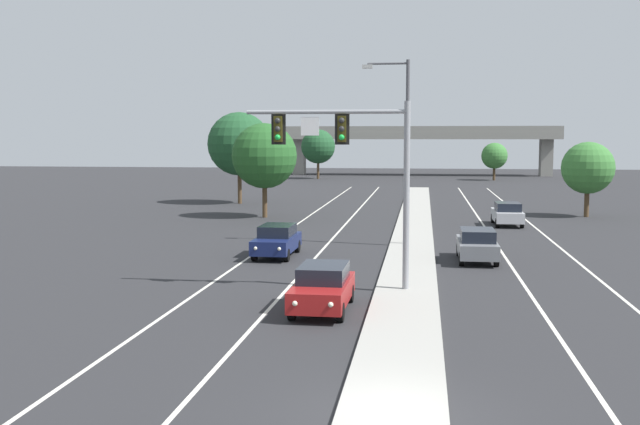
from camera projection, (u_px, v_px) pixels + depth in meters
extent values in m
plane|color=#28282B|center=(393.00, 416.00, 16.35)|extent=(260.00, 260.00, 0.00)
cube|color=#9E9B93|center=(409.00, 269.00, 34.09)|extent=(2.40, 110.00, 0.15)
cube|color=silver|center=(325.00, 246.00, 41.63)|extent=(0.14, 100.00, 0.01)
cube|color=silver|center=(500.00, 250.00, 40.37)|extent=(0.14, 100.00, 0.01)
cube|color=silver|center=(266.00, 245.00, 42.08)|extent=(0.14, 100.00, 0.01)
cube|color=silver|center=(564.00, 251.00, 39.92)|extent=(0.14, 100.00, 0.01)
cylinder|color=gray|center=(406.00, 196.00, 28.96)|extent=(0.24, 0.24, 7.20)
cylinder|color=gray|center=(326.00, 112.00, 29.06)|extent=(6.21, 0.16, 0.16)
cube|color=black|center=(342.00, 129.00, 29.08)|extent=(0.56, 0.06, 1.20)
cube|color=#38330F|center=(342.00, 129.00, 29.04)|extent=(0.32, 0.32, 1.00)
sphere|color=#282828|center=(342.00, 120.00, 28.84)|extent=(0.22, 0.22, 0.22)
sphere|color=#282828|center=(342.00, 129.00, 28.87)|extent=(0.22, 0.22, 0.22)
sphere|color=green|center=(342.00, 137.00, 28.91)|extent=(0.22, 0.22, 0.22)
cube|color=black|center=(279.00, 129.00, 29.42)|extent=(0.56, 0.06, 1.20)
cube|color=#38330F|center=(278.00, 129.00, 29.38)|extent=(0.32, 0.32, 1.00)
sphere|color=#282828|center=(277.00, 121.00, 29.18)|extent=(0.22, 0.22, 0.22)
sphere|color=#282828|center=(278.00, 129.00, 29.21)|extent=(0.22, 0.22, 0.22)
sphere|color=green|center=(278.00, 137.00, 29.24)|extent=(0.22, 0.22, 0.22)
cube|color=white|center=(310.00, 126.00, 29.18)|extent=(0.70, 0.04, 0.70)
cylinder|color=#4C4C51|center=(407.00, 152.00, 41.34)|extent=(0.20, 0.20, 10.00)
cylinder|color=#4C4C51|center=(388.00, 64.00, 41.01)|extent=(2.20, 0.12, 0.12)
cube|color=#B7B7B2|center=(367.00, 67.00, 41.17)|extent=(0.56, 0.28, 0.20)
cube|color=maroon|center=(323.00, 292.00, 26.18)|extent=(1.85, 4.42, 0.70)
cube|color=black|center=(323.00, 273.00, 26.34)|extent=(1.61, 2.39, 0.56)
sphere|color=#EAE5C6|center=(331.00, 305.00, 23.95)|extent=(0.18, 0.18, 0.18)
sphere|color=#EAE5C6|center=(295.00, 303.00, 24.12)|extent=(0.18, 0.18, 0.18)
cylinder|color=black|center=(340.00, 312.00, 24.62)|extent=(0.23, 0.64, 0.64)
cylinder|color=black|center=(292.00, 311.00, 24.86)|extent=(0.23, 0.64, 0.64)
cylinder|color=black|center=(350.00, 294.00, 27.58)|extent=(0.23, 0.64, 0.64)
cylinder|color=black|center=(307.00, 292.00, 27.81)|extent=(0.23, 0.64, 0.64)
cube|color=#141E4C|center=(277.00, 243.00, 38.09)|extent=(1.84, 4.42, 0.70)
cube|color=black|center=(277.00, 230.00, 38.25)|extent=(1.61, 2.39, 0.56)
sphere|color=#EAE5C6|center=(279.00, 249.00, 35.86)|extent=(0.18, 0.18, 0.18)
sphere|color=#EAE5C6|center=(256.00, 248.00, 36.03)|extent=(0.18, 0.18, 0.18)
cylinder|color=black|center=(287.00, 255.00, 36.54)|extent=(0.23, 0.64, 0.64)
cylinder|color=black|center=(254.00, 254.00, 36.77)|extent=(0.23, 0.64, 0.64)
cylinder|color=black|center=(297.00, 246.00, 39.49)|extent=(0.23, 0.64, 0.64)
cylinder|color=black|center=(267.00, 246.00, 39.72)|extent=(0.23, 0.64, 0.64)
cube|color=slate|center=(477.00, 247.00, 36.71)|extent=(1.82, 4.41, 0.70)
cube|color=black|center=(478.00, 235.00, 36.43)|extent=(1.59, 2.38, 0.56)
sphere|color=#EAE5C6|center=(463.00, 240.00, 38.93)|extent=(0.18, 0.18, 0.18)
sphere|color=#EAE5C6|center=(486.00, 240.00, 38.77)|extent=(0.18, 0.18, 0.18)
cylinder|color=black|center=(459.00, 250.00, 38.33)|extent=(0.22, 0.64, 0.64)
cylinder|color=black|center=(491.00, 250.00, 38.11)|extent=(0.22, 0.64, 0.64)
cylinder|color=black|center=(461.00, 259.00, 35.38)|extent=(0.22, 0.64, 0.64)
cylinder|color=black|center=(496.00, 260.00, 35.15)|extent=(0.22, 0.64, 0.64)
cube|color=#B7B7BC|center=(507.00, 216.00, 51.55)|extent=(1.84, 4.42, 0.70)
cube|color=black|center=(508.00, 207.00, 51.28)|extent=(1.61, 2.39, 0.56)
sphere|color=#EAE5C6|center=(495.00, 212.00, 53.77)|extent=(0.18, 0.18, 0.18)
sphere|color=#EAE5C6|center=(512.00, 212.00, 53.63)|extent=(0.18, 0.18, 0.18)
cylinder|color=black|center=(493.00, 218.00, 53.17)|extent=(0.23, 0.64, 0.64)
cylinder|color=black|center=(516.00, 218.00, 52.97)|extent=(0.23, 0.64, 0.64)
cylinder|color=black|center=(497.00, 223.00, 50.21)|extent=(0.23, 0.64, 0.64)
cylinder|color=black|center=(522.00, 223.00, 50.01)|extent=(0.23, 0.64, 0.64)
cube|color=gray|center=(420.00, 136.00, 118.62)|extent=(42.40, 6.40, 1.10)
cube|color=gray|center=(420.00, 129.00, 115.56)|extent=(42.40, 0.36, 0.90)
cube|color=gray|center=(299.00, 157.00, 121.54)|extent=(1.80, 2.40, 5.65)
cube|color=gray|center=(546.00, 158.00, 116.36)|extent=(1.80, 2.40, 5.65)
cylinder|color=#4C3823|center=(240.00, 186.00, 68.34)|extent=(0.36, 0.36, 3.11)
sphere|color=#1E4C28|center=(239.00, 144.00, 67.96)|extent=(5.68, 5.68, 5.68)
cylinder|color=#4C3823|center=(265.00, 200.00, 56.60)|extent=(0.36, 0.36, 2.66)
sphere|color=#235623|center=(264.00, 156.00, 56.27)|extent=(4.86, 4.86, 4.86)
cylinder|color=#4C3823|center=(494.00, 173.00, 105.00)|extent=(0.36, 0.36, 1.97)
sphere|color=#387533|center=(494.00, 156.00, 104.76)|extent=(3.60, 3.60, 3.60)
cylinder|color=#4C3823|center=(318.00, 169.00, 109.03)|extent=(0.36, 0.36, 2.68)
sphere|color=#1E4C28|center=(318.00, 146.00, 108.70)|extent=(4.90, 4.90, 4.90)
cylinder|color=#4C3823|center=(587.00, 203.00, 56.96)|extent=(0.36, 0.36, 2.13)
sphere|color=#387533|center=(588.00, 168.00, 56.70)|extent=(3.90, 3.90, 3.90)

